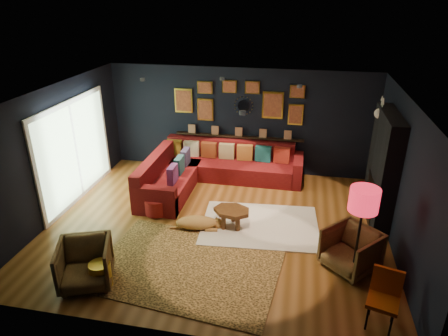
% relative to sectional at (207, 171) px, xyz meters
% --- Properties ---
extents(floor, '(6.50, 6.50, 0.00)m').
position_rel_sectional_xyz_m(floor, '(0.61, -1.81, -0.32)').
color(floor, brown).
rests_on(floor, ground).
extents(room_walls, '(6.50, 6.50, 6.50)m').
position_rel_sectional_xyz_m(room_walls, '(0.61, -1.81, 1.27)').
color(room_walls, black).
rests_on(room_walls, ground).
extents(sectional, '(3.41, 2.69, 0.86)m').
position_rel_sectional_xyz_m(sectional, '(0.00, 0.00, 0.00)').
color(sectional, maroon).
rests_on(sectional, ground).
extents(ledge, '(3.20, 0.12, 0.04)m').
position_rel_sectional_xyz_m(ledge, '(0.61, 0.87, 0.60)').
color(ledge, black).
rests_on(ledge, room_walls).
extents(gallery_wall, '(3.15, 0.04, 1.02)m').
position_rel_sectional_xyz_m(gallery_wall, '(0.60, 0.91, 1.48)').
color(gallery_wall, gold).
rests_on(gallery_wall, room_walls).
extents(sunburst_mirror, '(0.47, 0.16, 0.47)m').
position_rel_sectional_xyz_m(sunburst_mirror, '(0.71, 0.91, 1.38)').
color(sunburst_mirror, silver).
rests_on(sunburst_mirror, room_walls).
extents(fireplace, '(0.31, 1.60, 2.20)m').
position_rel_sectional_xyz_m(fireplace, '(3.71, -0.91, 0.70)').
color(fireplace, black).
rests_on(fireplace, ground).
extents(deer_head, '(0.50, 0.28, 0.45)m').
position_rel_sectional_xyz_m(deer_head, '(3.75, -0.41, 1.73)').
color(deer_head, white).
rests_on(deer_head, fireplace).
extents(sliding_door, '(0.06, 2.80, 2.20)m').
position_rel_sectional_xyz_m(sliding_door, '(-2.60, -1.21, 0.78)').
color(sliding_door, white).
rests_on(sliding_door, ground).
extents(ceiling_spots, '(3.30, 2.50, 0.06)m').
position_rel_sectional_xyz_m(ceiling_spots, '(0.61, -1.01, 2.24)').
color(ceiling_spots, black).
rests_on(ceiling_spots, room_walls).
extents(shag_rug, '(2.38, 1.81, 0.03)m').
position_rel_sectional_xyz_m(shag_rug, '(1.46, -1.66, -0.31)').
color(shag_rug, silver).
rests_on(shag_rug, ground).
extents(leopard_rug, '(3.23, 2.47, 0.02)m').
position_rel_sectional_xyz_m(leopard_rug, '(0.42, -3.17, -0.31)').
color(leopard_rug, tan).
rests_on(leopard_rug, ground).
extents(coffee_table, '(0.82, 0.67, 0.37)m').
position_rel_sectional_xyz_m(coffee_table, '(0.93, -1.81, 0.00)').
color(coffee_table, '#573517').
rests_on(coffee_table, shag_rug).
extents(pouf, '(0.50, 0.50, 0.33)m').
position_rel_sectional_xyz_m(pouf, '(-0.69, -1.61, -0.13)').
color(pouf, maroon).
rests_on(pouf, shag_rug).
extents(armchair_left, '(0.99, 0.96, 0.80)m').
position_rel_sectional_xyz_m(armchair_left, '(-1.02, -3.86, 0.08)').
color(armchair_left, '#A7793E').
rests_on(armchair_left, ground).
extents(armchair_right, '(1.05, 1.04, 0.79)m').
position_rel_sectional_xyz_m(armchair_right, '(3.06, -2.66, 0.07)').
color(armchair_right, '#A7793E').
rests_on(armchair_right, ground).
extents(gold_stool, '(0.33, 0.33, 0.42)m').
position_rel_sectional_xyz_m(gold_stool, '(-0.77, -3.87, -0.11)').
color(gold_stool, gold).
rests_on(gold_stool, ground).
extents(orange_chair, '(0.50, 0.50, 0.85)m').
position_rel_sectional_xyz_m(orange_chair, '(3.38, -3.82, 0.18)').
color(orange_chair, black).
rests_on(orange_chair, ground).
extents(floor_lamp, '(0.44, 0.44, 1.61)m').
position_rel_sectional_xyz_m(floor_lamp, '(3.10, -2.90, 1.03)').
color(floor_lamp, black).
rests_on(floor_lamp, ground).
extents(dog, '(1.17, 0.72, 0.34)m').
position_rel_sectional_xyz_m(dog, '(0.27, -2.01, -0.13)').
color(dog, '#A57941').
rests_on(dog, leopard_rug).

